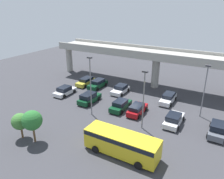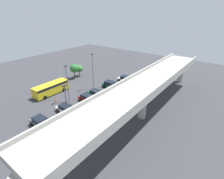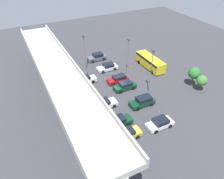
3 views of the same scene
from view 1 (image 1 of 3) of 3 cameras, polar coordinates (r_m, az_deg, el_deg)
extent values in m
plane|color=#38383D|center=(34.48, 4.61, -5.19)|extent=(92.53, 92.53, 0.00)
cube|color=#9E9B93|center=(42.29, 11.64, 8.84)|extent=(43.18, 6.04, 0.90)
cube|color=#9E9B93|center=(39.48, 10.34, 9.10)|extent=(43.18, 0.30, 0.55)
cube|color=#9E9B93|center=(44.81, 12.93, 10.41)|extent=(43.18, 0.30, 0.55)
cylinder|color=#9E9B93|center=(53.74, -11.11, 7.87)|extent=(1.44, 1.44, 5.97)
cylinder|color=#9E9B93|center=(43.17, 11.29, 4.40)|extent=(1.44, 1.44, 5.97)
cube|color=gold|center=(44.46, -6.88, 1.87)|extent=(1.81, 4.60, 0.73)
cube|color=black|center=(44.41, -6.75, 2.74)|extent=(1.66, 2.73, 0.56)
cylinder|color=black|center=(42.95, -7.00, 0.81)|extent=(0.22, 0.63, 0.63)
cylinder|color=black|center=(44.03, -8.94, 1.24)|extent=(0.22, 0.63, 0.63)
cylinder|color=black|center=(45.11, -4.84, 1.94)|extent=(0.22, 0.63, 0.63)
cylinder|color=black|center=(46.14, -6.74, 2.33)|extent=(0.22, 0.63, 0.63)
cube|color=#0C381E|center=(42.86, -3.79, 1.26)|extent=(1.84, 4.81, 0.78)
cube|color=black|center=(42.76, -3.67, 2.20)|extent=(1.69, 2.70, 0.60)
cylinder|color=black|center=(41.30, -3.84, 0.09)|extent=(0.22, 0.70, 0.70)
cylinder|color=black|center=(42.31, -5.96, 0.57)|extent=(0.22, 0.70, 0.70)
cylinder|color=black|center=(43.63, -1.67, 1.35)|extent=(0.22, 0.70, 0.70)
cylinder|color=black|center=(44.59, -3.73, 1.78)|extent=(0.22, 0.70, 0.70)
cube|color=#0C381E|center=(36.75, -5.87, -2.47)|extent=(1.86, 4.57, 0.75)
cube|color=black|center=(36.19, -6.24, -1.59)|extent=(1.71, 2.65, 0.75)
cylinder|color=black|center=(38.39, -5.79, -1.72)|extent=(0.22, 0.69, 0.69)
cylinder|color=black|center=(37.39, -3.41, -2.32)|extent=(0.22, 0.69, 0.69)
cylinder|color=black|center=(36.35, -8.38, -3.27)|extent=(0.22, 0.69, 0.69)
cylinder|color=black|center=(35.29, -5.93, -3.94)|extent=(0.22, 0.69, 0.69)
cube|color=silver|center=(40.24, 2.16, -0.24)|extent=(1.93, 4.40, 0.66)
cube|color=black|center=(40.27, 2.39, 0.76)|extent=(1.77, 2.14, 0.63)
cylinder|color=black|center=(38.78, 2.49, -1.43)|extent=(0.22, 0.63, 0.63)
cylinder|color=black|center=(39.65, -0.03, -0.87)|extent=(0.22, 0.63, 0.63)
cylinder|color=black|center=(41.03, 4.27, -0.12)|extent=(0.22, 0.63, 0.63)
cylinder|color=black|center=(41.86, 1.84, 0.39)|extent=(0.22, 0.63, 0.63)
cube|color=#0C381E|center=(34.17, 2.28, -4.36)|extent=(1.80, 4.49, 0.74)
cube|color=black|center=(33.76, 2.18, -3.41)|extent=(1.66, 2.36, 0.63)
cylinder|color=black|center=(35.76, 2.01, -3.49)|extent=(0.22, 0.67, 0.67)
cylinder|color=black|center=(35.03, 4.68, -4.13)|extent=(0.22, 0.67, 0.67)
cylinder|color=black|center=(33.58, -0.24, -5.26)|extent=(0.22, 0.67, 0.67)
cylinder|color=black|center=(32.79, 2.56, -5.99)|extent=(0.22, 0.67, 0.67)
cube|color=maroon|center=(33.18, 6.64, -5.35)|extent=(1.71, 4.35, 0.76)
cube|color=black|center=(32.62, 6.47, -4.52)|extent=(1.57, 2.58, 0.58)
cylinder|color=black|center=(34.70, 6.20, -4.47)|extent=(0.22, 0.65, 0.65)
cylinder|color=black|center=(34.12, 8.90, -5.10)|extent=(0.22, 0.65, 0.65)
cylinder|color=black|center=(32.51, 4.23, -6.32)|extent=(0.22, 0.65, 0.65)
cylinder|color=black|center=(31.89, 7.09, -7.04)|extent=(0.22, 0.65, 0.65)
cube|color=silver|center=(37.60, 14.40, -2.52)|extent=(1.73, 4.69, 0.74)
cube|color=black|center=(37.70, 14.67, -1.38)|extent=(1.59, 2.81, 0.58)
cylinder|color=black|center=(36.22, 15.05, -3.95)|extent=(0.22, 0.67, 0.67)
cylinder|color=black|center=(36.63, 12.39, -3.38)|extent=(0.22, 0.67, 0.67)
cylinder|color=black|center=(38.80, 16.23, -2.29)|extent=(0.22, 0.67, 0.67)
cylinder|color=black|center=(39.19, 13.74, -1.78)|extent=(0.22, 0.67, 0.67)
cube|color=silver|center=(31.50, 15.84, -7.75)|extent=(1.88, 4.65, 0.68)
cube|color=black|center=(30.92, 15.82, -6.91)|extent=(1.73, 2.31, 0.67)
cylinder|color=black|center=(33.02, 14.86, -6.58)|extent=(0.22, 0.66, 0.66)
cylinder|color=black|center=(32.68, 18.10, -7.28)|extent=(0.22, 0.66, 0.66)
cylinder|color=black|center=(30.57, 13.33, -8.87)|extent=(0.22, 0.66, 0.66)
cylinder|color=black|center=(30.20, 16.84, -9.67)|extent=(0.22, 0.66, 0.66)
cube|color=#515660|center=(31.08, 25.80, -9.56)|extent=(1.83, 4.58, 0.78)
cube|color=black|center=(30.45, 25.98, -8.60)|extent=(1.68, 2.30, 0.75)
cylinder|color=black|center=(32.46, 24.35, -8.40)|extent=(0.22, 0.72, 0.72)
cylinder|color=black|center=(29.99, 23.66, -10.88)|extent=(0.22, 0.72, 0.72)
cylinder|color=black|center=(29.97, 27.24, -11.57)|extent=(0.22, 0.72, 0.72)
cube|color=silver|center=(40.51, -12.16, -0.59)|extent=(1.93, 4.40, 0.64)
cube|color=black|center=(40.18, -12.35, 0.24)|extent=(1.77, 2.24, 0.70)
cylinder|color=black|center=(42.12, -11.93, 0.06)|extent=(0.22, 0.65, 0.65)
cylinder|color=black|center=(40.90, -9.85, -0.45)|extent=(0.22, 0.65, 0.65)
cylinder|color=black|center=(40.31, -14.47, -1.19)|extent=(0.22, 0.65, 0.65)
cylinder|color=black|center=(39.04, -12.38, -1.77)|extent=(0.22, 0.65, 0.65)
cube|color=gold|center=(24.49, 2.52, -13.85)|extent=(8.35, 2.49, 2.27)
cube|color=black|center=(24.03, 2.55, -12.29)|extent=(8.18, 2.54, 0.50)
cylinder|color=black|center=(25.19, 9.30, -15.70)|extent=(0.85, 0.29, 0.85)
cylinder|color=black|center=(23.34, 6.90, -19.10)|extent=(0.85, 0.29, 0.85)
cylinder|color=black|center=(26.98, -1.22, -12.51)|extent=(0.85, 0.29, 0.85)
cylinder|color=black|center=(25.26, -4.30, -15.30)|extent=(0.85, 0.29, 0.85)
cylinder|color=slate|center=(33.35, 22.87, -0.74)|extent=(0.16, 0.16, 7.60)
cube|color=#333338|center=(32.17, 23.88, 5.69)|extent=(0.70, 0.35, 0.20)
cylinder|color=slate|center=(28.07, 8.18, -3.15)|extent=(0.16, 0.16, 7.77)
cube|color=#333338|center=(26.65, 8.64, 4.63)|extent=(0.70, 0.35, 0.20)
cylinder|color=slate|center=(31.26, -5.57, 0.45)|extent=(0.16, 0.16, 8.58)
cube|color=#333338|center=(29.94, -5.88, 8.30)|extent=(0.70, 0.35, 0.20)
cylinder|color=brown|center=(29.56, -22.44, -10.37)|extent=(0.24, 0.24, 1.42)
sphere|color=#3D7533|center=(28.79, -22.89, -7.70)|extent=(2.05, 2.05, 2.05)
cylinder|color=brown|center=(28.13, -19.64, -11.07)|extent=(0.24, 0.24, 1.92)
sphere|color=#286B2D|center=(27.16, -20.16, -7.58)|extent=(2.36, 2.36, 2.36)
cube|color=black|center=(27.61, 9.69, -12.98)|extent=(0.44, 0.44, 0.04)
cone|color=#EA590F|center=(27.43, 9.74, -12.42)|extent=(0.40, 0.40, 0.70)
camera|label=2|loc=(52.46, 45.89, 18.52)|focal=28.00mm
camera|label=3|loc=(64.23, -16.56, 29.21)|focal=35.00mm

